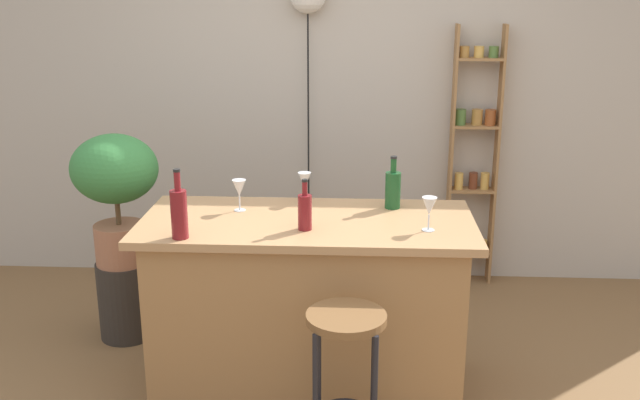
# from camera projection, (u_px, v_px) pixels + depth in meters

# --- Properties ---
(back_wall) EXTENTS (6.40, 0.10, 2.80)m
(back_wall) POSITION_uv_depth(u_px,v_px,m) (324.00, 84.00, 5.00)
(back_wall) COLOR #BCB2A3
(back_wall) RESTS_ON ground
(kitchen_counter) EXTENTS (1.66, 0.76, 0.94)m
(kitchen_counter) POSITION_uv_depth(u_px,v_px,m) (308.00, 306.00, 3.69)
(kitchen_counter) COLOR #9E7042
(kitchen_counter) RESTS_ON ground
(bar_stool) EXTENTS (0.35, 0.35, 0.73)m
(bar_stool) POSITION_uv_depth(u_px,v_px,m) (346.00, 353.00, 3.08)
(bar_stool) COLOR black
(bar_stool) RESTS_ON ground
(spice_shelf) EXTENTS (0.33, 0.13, 1.82)m
(spice_shelf) POSITION_uv_depth(u_px,v_px,m) (474.00, 155.00, 4.95)
(spice_shelf) COLOR #9E7042
(spice_shelf) RESTS_ON ground
(plant_stool) EXTENTS (0.32, 0.32, 0.48)m
(plant_stool) POSITION_uv_depth(u_px,v_px,m) (125.00, 299.00, 4.33)
(plant_stool) COLOR #2D2823
(plant_stool) RESTS_ON ground
(potted_plant) EXTENTS (0.50, 0.45, 0.78)m
(potted_plant) POSITION_uv_depth(u_px,v_px,m) (115.00, 183.00, 4.12)
(potted_plant) COLOR #A86B4C
(potted_plant) RESTS_ON plant_stool
(bottle_wine_red) EXTENTS (0.08, 0.08, 0.33)m
(bottle_wine_red) POSITION_uv_depth(u_px,v_px,m) (179.00, 212.00, 3.26)
(bottle_wine_red) COLOR maroon
(bottle_wine_red) RESTS_ON kitchen_counter
(bottle_soda_blue) EXTENTS (0.07, 0.07, 0.25)m
(bottle_soda_blue) POSITION_uv_depth(u_px,v_px,m) (306.00, 211.00, 3.39)
(bottle_soda_blue) COLOR maroon
(bottle_soda_blue) RESTS_ON kitchen_counter
(bottle_sauce_amber) EXTENTS (0.08, 0.08, 0.28)m
(bottle_sauce_amber) POSITION_uv_depth(u_px,v_px,m) (393.00, 189.00, 3.71)
(bottle_sauce_amber) COLOR #194C23
(bottle_sauce_amber) RESTS_ON kitchen_counter
(wine_glass_left) EXTENTS (0.07, 0.07, 0.16)m
(wine_glass_left) POSITION_uv_depth(u_px,v_px,m) (305.00, 181.00, 3.81)
(wine_glass_left) COLOR silver
(wine_glass_left) RESTS_ON kitchen_counter
(wine_glass_center) EXTENTS (0.07, 0.07, 0.16)m
(wine_glass_center) POSITION_uv_depth(u_px,v_px,m) (239.00, 189.00, 3.67)
(wine_glass_center) COLOR silver
(wine_glass_center) RESTS_ON kitchen_counter
(wine_glass_right) EXTENTS (0.07, 0.07, 0.16)m
(wine_glass_right) POSITION_uv_depth(u_px,v_px,m) (429.00, 207.00, 3.37)
(wine_glass_right) COLOR silver
(wine_glass_right) RESTS_ON kitchen_counter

